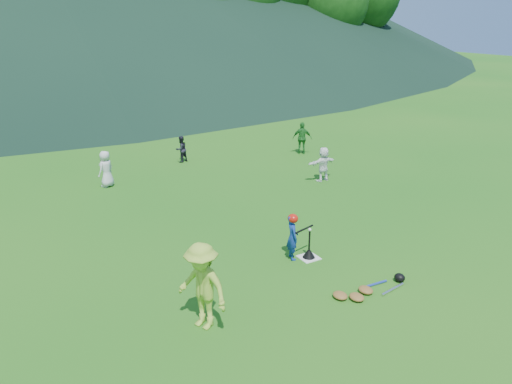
% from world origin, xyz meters
% --- Properties ---
extents(ground, '(120.00, 120.00, 0.00)m').
position_xyz_m(ground, '(0.00, 0.00, 0.00)').
color(ground, '#1A5E15').
rests_on(ground, ground).
extents(home_plate, '(0.45, 0.45, 0.02)m').
position_xyz_m(home_plate, '(0.00, 0.00, 0.01)').
color(home_plate, silver).
rests_on(home_plate, ground).
extents(baseball, '(0.08, 0.08, 0.08)m').
position_xyz_m(baseball, '(0.00, 0.00, 0.74)').
color(baseball, white).
rests_on(baseball, batting_tee).
extents(batter_child, '(0.37, 0.46, 1.11)m').
position_xyz_m(batter_child, '(-0.36, 0.19, 0.55)').
color(batter_child, navy).
rests_on(batter_child, ground).
extents(adult_coach, '(1.02, 1.25, 1.69)m').
position_xyz_m(adult_coach, '(-3.32, -1.25, 0.84)').
color(adult_coach, '#98BC37').
rests_on(adult_coach, ground).
extents(fielder_a, '(0.72, 0.65, 1.23)m').
position_xyz_m(fielder_a, '(-2.77, 7.69, 0.61)').
color(fielder_a, silver).
rests_on(fielder_a, ground).
extents(fielder_b, '(0.60, 0.52, 1.03)m').
position_xyz_m(fielder_b, '(0.52, 9.18, 0.52)').
color(fielder_b, black).
rests_on(fielder_b, ground).
extents(fielder_c, '(0.82, 0.72, 1.32)m').
position_xyz_m(fielder_c, '(5.30, 7.80, 0.66)').
color(fielder_c, '#217026').
rests_on(fielder_c, ground).
extents(fielder_d, '(1.13, 0.40, 1.20)m').
position_xyz_m(fielder_d, '(3.87, 4.52, 0.60)').
color(fielder_d, white).
rests_on(fielder_d, ground).
extents(batting_tee, '(0.30, 0.30, 0.68)m').
position_xyz_m(batting_tee, '(0.00, 0.00, 0.13)').
color(batting_tee, black).
rests_on(batting_tee, home_plate).
extents(batter_gear, '(0.73, 0.26, 0.47)m').
position_xyz_m(batter_gear, '(-0.33, 0.19, 1.00)').
color(batter_gear, '#B6160C').
rests_on(batter_gear, ground).
extents(equipment_pile, '(1.80, 0.57, 0.19)m').
position_xyz_m(equipment_pile, '(0.10, -1.89, 0.07)').
color(equipment_pile, olive).
rests_on(equipment_pile, ground).
extents(outfield_fence, '(70.07, 0.08, 1.33)m').
position_xyz_m(outfield_fence, '(0.00, 28.00, 0.70)').
color(outfield_fence, gray).
rests_on(outfield_fence, ground).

